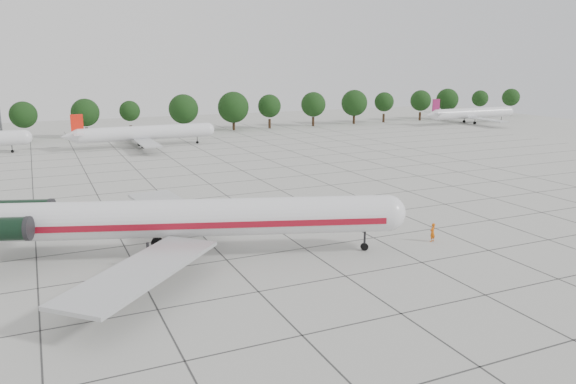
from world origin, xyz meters
The scene contains 7 objects.
ground centered at (0.00, 0.00, 0.00)m, with size 260.00×260.00×0.00m, color #B9B9B1.
apron_joints centered at (0.00, 15.00, 0.01)m, with size 170.00×170.00×0.02m, color #383838.
main_airliner centered at (-13.38, -4.59, 3.74)m, with size 44.09×33.59×10.60m.
ground_crew centered at (12.75, -11.48, 0.97)m, with size 0.71×0.46×1.94m, color #D0560C.
bg_airliner_c centered at (-1.80, 65.37, 2.91)m, with size 28.24×27.20×7.40m.
bg_airliner_e centered at (93.14, 71.65, 2.91)m, with size 28.24×27.20×7.40m.
tree_line centered at (-11.68, 85.00, 5.98)m, with size 249.86×8.44×10.22m.
Camera 1 is at (-23.10, -54.89, 17.99)m, focal length 35.00 mm.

